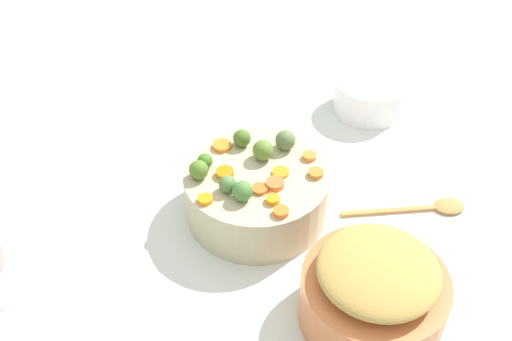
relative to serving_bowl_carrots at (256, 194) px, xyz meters
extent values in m
cube|color=silver|center=(0.03, 0.00, -0.06)|extent=(2.40, 2.40, 0.02)
cylinder|color=#BEB28F|center=(0.00, 0.00, 0.00)|extent=(0.29, 0.29, 0.11)
cylinder|color=#D17543|center=(-0.25, 0.20, 0.00)|extent=(0.25, 0.25, 0.11)
ellipsoid|color=tan|center=(-0.25, 0.20, 0.08)|extent=(0.21, 0.21, 0.05)
cylinder|color=orange|center=(-0.02, 0.04, 0.06)|extent=(0.04, 0.04, 0.01)
cylinder|color=orange|center=(-0.09, -0.07, 0.06)|extent=(0.04, 0.04, 0.01)
cylinder|color=orange|center=(-0.07, 0.10, 0.06)|extent=(0.03, 0.03, 0.01)
cylinder|color=orange|center=(-0.05, 0.07, 0.06)|extent=(0.04, 0.04, 0.01)
cylinder|color=orange|center=(-0.04, 0.02, 0.06)|extent=(0.05, 0.05, 0.01)
cylinder|color=orange|center=(0.08, 0.10, 0.06)|extent=(0.04, 0.04, 0.01)
cylinder|color=orange|center=(-0.05, -0.01, 0.06)|extent=(0.04, 0.04, 0.01)
cylinder|color=orange|center=(-0.12, -0.02, 0.06)|extent=(0.04, 0.04, 0.01)
cylinder|color=orange|center=(0.09, -0.06, 0.06)|extent=(0.05, 0.05, 0.01)
cylinder|color=orange|center=(0.06, 0.02, 0.06)|extent=(0.04, 0.04, 0.01)
sphere|color=#477724|center=(0.10, 0.00, 0.07)|extent=(0.03, 0.03, 0.03)
sphere|color=#4A6E24|center=(0.05, -0.08, 0.07)|extent=(0.04, 0.04, 0.04)
sphere|color=olive|center=(0.00, -0.05, 0.08)|extent=(0.04, 0.04, 0.04)
sphere|color=#4A8039|center=(0.01, 0.07, 0.07)|extent=(0.04, 0.04, 0.04)
sphere|color=#517C40|center=(0.04, 0.06, 0.07)|extent=(0.03, 0.03, 0.03)
sphere|color=#5C7241|center=(-0.04, -0.09, 0.08)|extent=(0.04, 0.04, 0.04)
sphere|color=#557A2A|center=(0.11, 0.03, 0.07)|extent=(0.04, 0.04, 0.04)
cube|color=#B48446|center=(-0.28, -0.07, -0.05)|extent=(0.20, 0.08, 0.01)
ellipsoid|color=#B48446|center=(-0.39, -0.11, -0.05)|extent=(0.08, 0.07, 0.01)
cylinder|color=white|center=(-0.20, -0.42, -0.01)|extent=(0.18, 0.18, 0.09)
camera|label=1|loc=(-0.20, 0.86, 0.87)|focal=42.64mm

